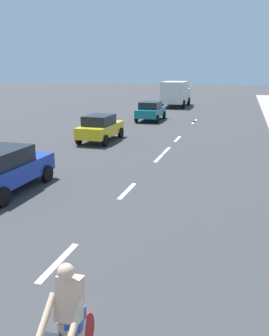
% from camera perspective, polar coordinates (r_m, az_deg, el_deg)
% --- Properties ---
extents(ground_plane, '(160.00, 160.00, 0.00)m').
position_cam_1_polar(ground_plane, '(20.32, 5.59, 3.35)').
color(ground_plane, '#38383A').
extents(lane_stripe_2, '(0.16, 1.80, 0.01)m').
position_cam_1_polar(lane_stripe_2, '(8.59, -11.82, -14.18)').
color(lane_stripe_2, white).
rests_on(lane_stripe_2, ground).
extents(lane_stripe_3, '(0.16, 1.80, 0.01)m').
position_cam_1_polar(lane_stripe_3, '(12.91, -1.16, -3.59)').
color(lane_stripe_3, white).
rests_on(lane_stripe_3, ground).
extents(lane_stripe_4, '(0.16, 1.80, 0.01)m').
position_cam_1_polar(lane_stripe_4, '(17.70, 3.88, 1.61)').
color(lane_stripe_4, white).
rests_on(lane_stripe_4, ground).
extents(lane_stripe_5, '(0.16, 1.80, 0.01)m').
position_cam_1_polar(lane_stripe_5, '(19.27, 4.96, 2.72)').
color(lane_stripe_5, white).
rests_on(lane_stripe_5, ground).
extents(lane_stripe_6, '(0.16, 1.80, 0.01)m').
position_cam_1_polar(lane_stripe_6, '(22.63, 6.76, 4.56)').
color(lane_stripe_6, white).
rests_on(lane_stripe_6, ground).
extents(lane_stripe_7, '(0.16, 1.80, 0.01)m').
position_cam_1_polar(lane_stripe_7, '(30.78, 9.45, 7.30)').
color(lane_stripe_7, white).
rests_on(lane_stripe_7, ground).
extents(lane_stripe_8, '(0.16, 1.80, 0.01)m').
position_cam_1_polar(lane_stripe_8, '(29.93, 9.24, 7.09)').
color(lane_stripe_8, white).
rests_on(lane_stripe_8, ground).
extents(cyclist, '(0.63, 1.71, 1.82)m').
position_cam_1_polar(cyclist, '(5.34, -10.98, -23.97)').
color(cyclist, black).
rests_on(cyclist, ground).
extents(parked_car_blue, '(1.87, 4.02, 1.57)m').
position_cam_1_polar(parked_car_blue, '(13.44, -19.77, -0.05)').
color(parked_car_blue, '#1E389E').
rests_on(parked_car_blue, ground).
extents(parked_car_yellow, '(1.83, 3.87, 1.57)m').
position_cam_1_polar(parked_car_yellow, '(21.71, -5.39, 6.36)').
color(parked_car_yellow, gold).
rests_on(parked_car_yellow, ground).
extents(parked_car_teal, '(1.95, 4.13, 1.57)m').
position_cam_1_polar(parked_car_teal, '(30.51, 2.55, 9.00)').
color(parked_car_teal, '#14727A').
rests_on(parked_car_teal, ground).
extents(delivery_truck, '(2.70, 6.25, 2.80)m').
position_cam_1_polar(delivery_truck, '(42.11, 6.47, 11.57)').
color(delivery_truck, beige).
rests_on(delivery_truck, ground).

